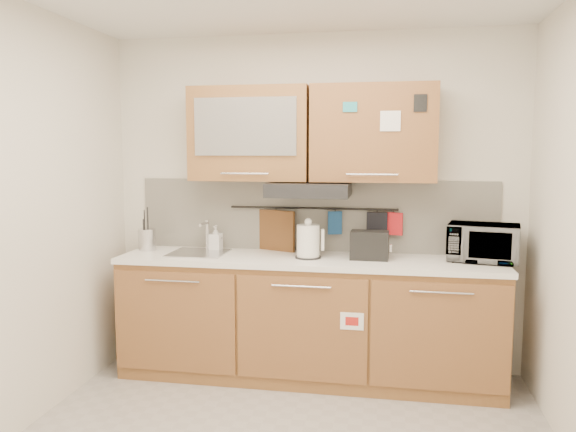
% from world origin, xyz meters
% --- Properties ---
extents(wall_back, '(3.20, 0.00, 3.20)m').
position_xyz_m(wall_back, '(0.00, 1.50, 1.30)').
color(wall_back, silver).
rests_on(wall_back, ground).
extents(wall_left, '(0.00, 3.00, 3.00)m').
position_xyz_m(wall_left, '(-1.60, 0.00, 1.30)').
color(wall_left, silver).
rests_on(wall_left, ground).
extents(base_cabinet, '(2.80, 0.64, 0.88)m').
position_xyz_m(base_cabinet, '(0.00, 1.19, 0.41)').
color(base_cabinet, olive).
rests_on(base_cabinet, floor).
extents(countertop, '(2.82, 0.62, 0.04)m').
position_xyz_m(countertop, '(0.00, 1.19, 0.90)').
color(countertop, white).
rests_on(countertop, base_cabinet).
extents(backsplash, '(2.80, 0.02, 0.56)m').
position_xyz_m(backsplash, '(0.00, 1.49, 1.20)').
color(backsplash, silver).
rests_on(backsplash, countertop).
extents(upper_cabinets, '(1.82, 0.37, 0.70)m').
position_xyz_m(upper_cabinets, '(-0.00, 1.32, 1.83)').
color(upper_cabinets, olive).
rests_on(upper_cabinets, wall_back).
extents(range_hood, '(0.60, 0.46, 0.10)m').
position_xyz_m(range_hood, '(0.00, 1.25, 1.42)').
color(range_hood, black).
rests_on(range_hood, upper_cabinets).
extents(sink, '(0.42, 0.40, 0.26)m').
position_xyz_m(sink, '(-0.85, 1.21, 0.92)').
color(sink, silver).
rests_on(sink, countertop).
extents(utensil_rail, '(1.30, 0.02, 0.02)m').
position_xyz_m(utensil_rail, '(0.00, 1.45, 1.26)').
color(utensil_rail, black).
rests_on(utensil_rail, backsplash).
extents(utensil_crock, '(0.15, 0.15, 0.34)m').
position_xyz_m(utensil_crock, '(-1.30, 1.27, 1.01)').
color(utensil_crock, silver).
rests_on(utensil_crock, countertop).
extents(kettle, '(0.22, 0.21, 0.30)m').
position_xyz_m(kettle, '(0.01, 1.17, 1.04)').
color(kettle, white).
rests_on(kettle, countertop).
extents(toaster, '(0.28, 0.17, 0.21)m').
position_xyz_m(toaster, '(0.45, 1.20, 1.03)').
color(toaster, black).
rests_on(toaster, countertop).
extents(microwave, '(0.54, 0.42, 0.27)m').
position_xyz_m(microwave, '(1.25, 1.28, 1.05)').
color(microwave, '#999999').
rests_on(microwave, countertop).
extents(soap_bottle, '(0.10, 0.10, 0.20)m').
position_xyz_m(soap_bottle, '(-0.76, 1.36, 1.02)').
color(soap_bottle, '#999999').
rests_on(soap_bottle, countertop).
extents(cutting_board, '(0.32, 0.15, 0.42)m').
position_xyz_m(cutting_board, '(-0.29, 1.44, 1.03)').
color(cutting_board, brown).
rests_on(cutting_board, utensil_rail).
extents(oven_mitt, '(0.11, 0.06, 0.18)m').
position_xyz_m(oven_mitt, '(0.17, 1.44, 1.15)').
color(oven_mitt, '#1D4C88').
rests_on(oven_mitt, utensil_rail).
extents(dark_pouch, '(0.16, 0.05, 0.25)m').
position_xyz_m(dark_pouch, '(0.50, 1.44, 1.12)').
color(dark_pouch, black).
rests_on(dark_pouch, utensil_rail).
extents(pot_holder, '(0.14, 0.06, 0.17)m').
position_xyz_m(pot_holder, '(0.62, 1.44, 1.15)').
color(pot_holder, red).
rests_on(pot_holder, utensil_rail).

